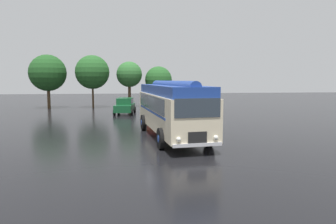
# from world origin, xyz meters

# --- Properties ---
(ground_plane) EXTENTS (120.00, 120.00, 0.00)m
(ground_plane) POSITION_xyz_m (0.00, 0.00, 0.00)
(ground_plane) COLOR black
(vintage_bus) EXTENTS (3.58, 10.31, 3.49)m
(vintage_bus) POSITION_xyz_m (0.28, 0.05, 1.89)
(vintage_bus) COLOR beige
(vintage_bus) RESTS_ON ground
(car_near_left) EXTENTS (2.35, 4.38, 1.66)m
(car_near_left) POSITION_xyz_m (-2.71, 13.16, 0.85)
(car_near_left) COLOR #144C28
(car_near_left) RESTS_ON ground
(car_mid_left) EXTENTS (2.24, 4.33, 1.66)m
(car_mid_left) POSITION_xyz_m (0.16, 13.37, 0.85)
(car_mid_left) COLOR maroon
(car_mid_left) RESTS_ON ground
(car_mid_right) EXTENTS (2.15, 4.29, 1.66)m
(car_mid_right) POSITION_xyz_m (2.97, 13.34, 0.85)
(car_mid_right) COLOR #144C28
(car_mid_right) RESTS_ON ground
(tree_far_left) EXTENTS (4.49, 4.49, 6.63)m
(tree_far_left) POSITION_xyz_m (-12.28, 20.66, 4.44)
(tree_far_left) COLOR #4C3823
(tree_far_left) RESTS_ON ground
(tree_left_of_centre) EXTENTS (4.23, 4.23, 6.61)m
(tree_left_of_centre) POSITION_xyz_m (-6.70, 20.61, 4.47)
(tree_left_of_centre) COLOR #4C3823
(tree_left_of_centre) RESTS_ON ground
(tree_centre) EXTENTS (3.27, 3.27, 5.87)m
(tree_centre) POSITION_xyz_m (-2.27, 20.88, 4.17)
(tree_centre) COLOR #4C3823
(tree_centre) RESTS_ON ground
(tree_right_of_centre) EXTENTS (3.52, 3.52, 5.29)m
(tree_right_of_centre) POSITION_xyz_m (1.53, 21.04, 3.57)
(tree_right_of_centre) COLOR #4C3823
(tree_right_of_centre) RESTS_ON ground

